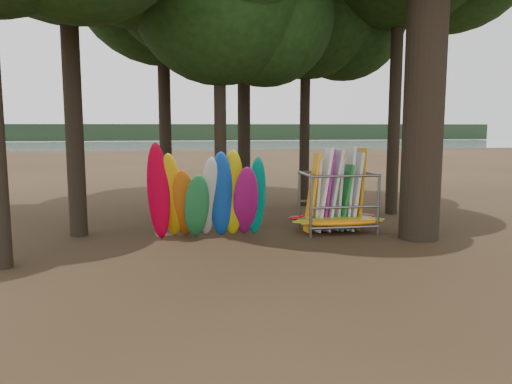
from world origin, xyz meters
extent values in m
plane|color=#47331E|center=(0.00, 0.00, 0.00)|extent=(120.00, 120.00, 0.00)
plane|color=gray|center=(0.00, 60.00, 0.00)|extent=(160.00, 160.00, 0.00)
cube|color=black|center=(0.00, 110.00, 2.00)|extent=(160.00, 4.00, 4.00)
cylinder|color=black|center=(-5.94, 2.35, 6.22)|extent=(0.56, 0.56, 12.45)
cylinder|color=black|center=(-3.18, 6.19, 5.51)|extent=(0.48, 0.48, 11.03)
cylinder|color=black|center=(0.18, 7.43, 6.91)|extent=(0.55, 0.55, 13.83)
cylinder|color=black|center=(2.80, 7.08, 5.18)|extent=(0.43, 0.43, 10.37)
cylinder|color=black|center=(-1.26, 3.07, 4.59)|extent=(0.42, 0.42, 9.18)
cylinder|color=black|center=(5.76, 4.53, 6.82)|extent=(0.48, 0.48, 13.65)
ellipsoid|color=red|center=(-3.34, 0.92, 1.52)|extent=(0.78, 1.33, 3.12)
ellipsoid|color=gold|center=(-2.96, 1.15, 1.37)|extent=(0.85, 1.75, 2.88)
ellipsoid|color=#C96315|center=(-2.58, 1.16, 1.12)|extent=(0.84, 1.74, 2.40)
ellipsoid|color=#237C44|center=(-2.20, 0.92, 1.06)|extent=(0.84, 1.67, 2.29)
ellipsoid|color=silver|center=(-1.82, 1.12, 1.31)|extent=(0.72, 1.73, 2.76)
ellipsoid|color=#1247AC|center=(-1.44, 1.06, 1.39)|extent=(0.85, 1.53, 2.90)
ellipsoid|color=gold|center=(-1.07, 1.12, 1.41)|extent=(0.83, 1.46, 2.94)
ellipsoid|color=#A21374|center=(-0.69, 1.00, 1.17)|extent=(0.90, 1.91, 2.49)
ellipsoid|color=#037F6D|center=(-0.31, 1.26, 1.29)|extent=(0.62, 1.12, 2.67)
ellipsoid|color=orange|center=(2.46, 0.97, 0.42)|extent=(2.81, 0.55, 0.24)
ellipsoid|color=#93AB16|center=(2.46, 1.27, 0.42)|extent=(3.19, 0.55, 0.24)
ellipsoid|color=#186F32|center=(2.46, 1.61, 0.42)|extent=(2.67, 0.55, 0.24)
ellipsoid|color=red|center=(2.46, 1.97, 0.42)|extent=(3.12, 0.55, 0.24)
cube|color=#FFA20D|center=(1.62, 1.60, 1.32)|extent=(0.50, 0.78, 2.66)
cube|color=white|center=(1.81, 1.81, 1.19)|extent=(0.33, 0.78, 2.42)
cube|color=white|center=(2.00, 1.59, 1.41)|extent=(0.60, 0.82, 2.82)
cube|color=#AB1C90|center=(2.18, 1.78, 1.37)|extent=(0.46, 0.78, 2.75)
cube|color=silver|center=(2.37, 1.65, 1.37)|extent=(0.62, 0.81, 2.75)
cube|color=silver|center=(2.56, 1.79, 1.21)|extent=(0.34, 0.79, 2.45)
cube|color=#1B7D2D|center=(2.74, 1.62, 1.12)|extent=(0.55, 0.79, 2.26)
cube|color=silver|center=(2.93, 1.72, 1.41)|extent=(0.36, 0.79, 2.85)
cube|color=silver|center=(3.12, 1.61, 1.32)|extent=(0.48, 0.78, 2.65)
cube|color=orange|center=(3.30, 1.78, 1.38)|extent=(0.41, 0.82, 2.80)
camera|label=1|loc=(-2.87, -14.18, 3.50)|focal=35.00mm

